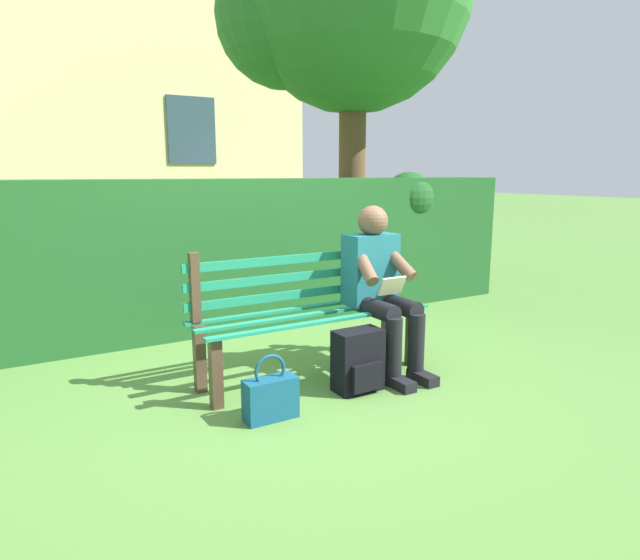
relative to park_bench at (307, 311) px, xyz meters
name	(u,v)px	position (x,y,z in m)	size (l,w,h in m)	color
ground	(313,377)	(0.00, 0.07, -0.47)	(60.00, 60.00, 0.00)	#517F38
park_bench	(307,311)	(0.00, 0.00, 0.00)	(1.71, 0.46, 0.93)	#4C3828
person_seated	(380,284)	(-0.50, 0.18, 0.17)	(0.44, 0.73, 1.20)	#1E6672
hedge_backdrop	(272,247)	(-0.47, -1.54, 0.25)	(5.52, 0.67, 1.44)	#1E5123
building_facade	(34,32)	(0.87, -8.50, 3.46)	(9.37, 3.12, 7.87)	beige
backpack	(358,361)	(-0.14, 0.44, -0.27)	(0.32, 0.25, 0.41)	black
handbag	(271,397)	(0.55, 0.54, -0.33)	(0.32, 0.13, 0.40)	navy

